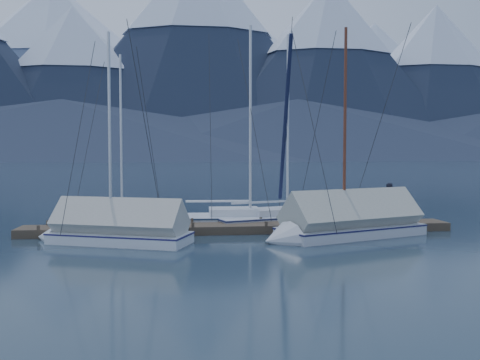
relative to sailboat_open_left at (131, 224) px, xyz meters
name	(u,v)px	position (x,y,z in m)	size (l,w,h in m)	color
ground	(246,240)	(4.69, -4.02, -0.15)	(1000.00, 1000.00, 0.00)	#152330
mountain_range	(188,80)	(8.81, 366.42, 58.50)	(877.00, 584.00, 150.50)	#475675
dock	(240,229)	(4.69, -2.02, -0.04)	(18.00, 1.50, 0.54)	#382D23
mooring_posts	(228,224)	(4.19, -2.02, 0.20)	(15.12, 1.52, 0.35)	#382D23
sailboat_open_left	(131,224)	(0.00, 0.00, 0.00)	(6.66, 3.77, 8.49)	silver
sailboat_open_mid	(262,221)	(5.92, -0.11, 0.03)	(7.63, 3.25, 10.01)	silver
sailboat_open_right	(297,220)	(7.66, 0.24, 0.02)	(7.58, 4.14, 9.66)	silver
sailboat_covered_near	(341,226)	(8.48, -3.86, 0.31)	(7.31, 4.42, 9.12)	silver
sailboat_covered_far	(108,232)	(-0.48, -4.00, 0.27)	(6.31, 3.85, 8.50)	silver
person	(390,202)	(11.46, -1.61, 1.02)	(0.61, 0.40, 1.66)	black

